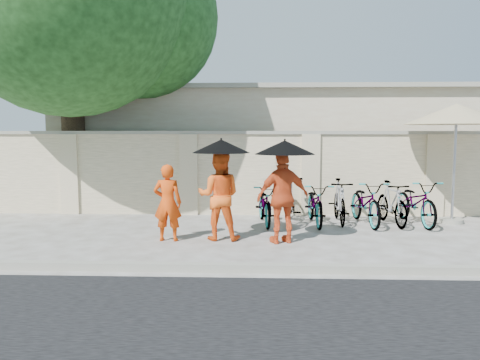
{
  "coord_description": "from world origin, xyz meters",
  "views": [
    {
      "loc": [
        0.73,
        -8.41,
        2.05
      ],
      "look_at": [
        0.36,
        0.86,
        1.1
      ],
      "focal_mm": 35.0,
      "sensor_mm": 36.0,
      "label": 1
    }
  ],
  "objects_px": {
    "monk_right": "(283,197)",
    "patio_umbrella": "(457,115)",
    "monk_left": "(168,203)",
    "monk_center": "(219,196)"
  },
  "relations": [
    {
      "from": "monk_left",
      "to": "monk_center",
      "type": "relative_size",
      "value": 0.86
    },
    {
      "from": "monk_left",
      "to": "patio_umbrella",
      "type": "distance_m",
      "value": 6.61
    },
    {
      "from": "monk_center",
      "to": "monk_right",
      "type": "bearing_deg",
      "value": 172.18
    },
    {
      "from": "monk_right",
      "to": "patio_umbrella",
      "type": "xyz_separation_m",
      "value": [
        3.92,
        2.05,
        1.56
      ]
    },
    {
      "from": "monk_right",
      "to": "patio_umbrella",
      "type": "relative_size",
      "value": 0.62
    },
    {
      "from": "monk_center",
      "to": "patio_umbrella",
      "type": "height_order",
      "value": "patio_umbrella"
    },
    {
      "from": "patio_umbrella",
      "to": "monk_right",
      "type": "bearing_deg",
      "value": -152.45
    },
    {
      "from": "monk_left",
      "to": "monk_center",
      "type": "bearing_deg",
      "value": -171.86
    },
    {
      "from": "monk_left",
      "to": "monk_right",
      "type": "distance_m",
      "value": 2.17
    },
    {
      "from": "monk_right",
      "to": "patio_umbrella",
      "type": "bearing_deg",
      "value": -172.51
    }
  ]
}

